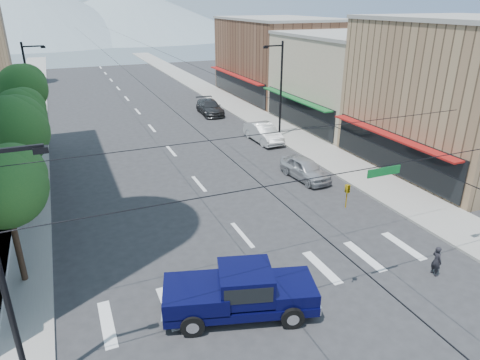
{
  "coord_description": "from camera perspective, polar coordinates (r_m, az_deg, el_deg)",
  "views": [
    {
      "loc": [
        -8.39,
        -13.48,
        12.3
      ],
      "look_at": [
        0.25,
        6.92,
        3.0
      ],
      "focal_mm": 32.0,
      "sensor_mm": 36.0,
      "label": 1
    }
  ],
  "objects": [
    {
      "name": "shop_mid",
      "position": [
        47.66,
        14.36,
        12.66
      ],
      "size": [
        12.0,
        14.0,
        9.0
      ],
      "primitive_type": "cube",
      "color": "tan",
      "rests_on": "ground"
    },
    {
      "name": "mountain_right",
      "position": [
        175.82,
        -14.65,
        21.02
      ],
      "size": [
        90.0,
        90.0,
        18.0
      ],
      "primitive_type": "cone",
      "color": "gray",
      "rests_on": "ground"
    },
    {
      "name": "shop_near",
      "position": [
        37.46,
        27.4,
        9.81
      ],
      "size": [
        12.0,
        14.0,
        11.0
      ],
      "primitive_type": "cube",
      "color": "#8C6B4C",
      "rests_on": "ground"
    },
    {
      "name": "tree_far",
      "position": [
        41.21,
        -26.88,
        11.01
      ],
      "size": [
        4.09,
        4.09,
        7.52
      ],
      "color": "black",
      "rests_on": "ground"
    },
    {
      "name": "signal_rig",
      "position": [
        16.97,
        10.34,
        -4.45
      ],
      "size": [
        21.8,
        0.2,
        9.0
      ],
      "color": "black",
      "rests_on": "ground"
    },
    {
      "name": "tree_midnear",
      "position": [
        27.54,
        -27.93,
        6.01
      ],
      "size": [
        4.09,
        4.09,
        7.52
      ],
      "color": "black",
      "rests_on": "ground"
    },
    {
      "name": "tree_near",
      "position": [
        21.07,
        -28.65,
        -0.45
      ],
      "size": [
        3.65,
        3.64,
        6.71
      ],
      "color": "black",
      "rests_on": "ground"
    },
    {
      "name": "parked_car_mid",
      "position": [
        40.45,
        3.12,
        6.31
      ],
      "size": [
        1.99,
        5.29,
        1.72
      ],
      "primitive_type": "imported",
      "rotation": [
        0.0,
        0.0,
        0.03
      ],
      "color": "silver",
      "rests_on": "ground"
    },
    {
      "name": "ground",
      "position": [
        20.08,
        7.33,
        -15.22
      ],
      "size": [
        160.0,
        160.0,
        0.0
      ],
      "primitive_type": "plane",
      "color": "#28282B",
      "rests_on": "ground"
    },
    {
      "name": "sidewalk_left",
      "position": [
        54.98,
        -26.33,
        7.57
      ],
      "size": [
        4.0,
        120.0,
        0.15
      ],
      "primitive_type": "cube",
      "color": "gray",
      "rests_on": "ground"
    },
    {
      "name": "parked_car_near",
      "position": [
        32.09,
        8.69,
        1.49
      ],
      "size": [
        2.28,
        4.81,
        1.59
      ],
      "primitive_type": "imported",
      "rotation": [
        0.0,
        0.0,
        0.09
      ],
      "color": "#ADADB1",
      "rests_on": "ground"
    },
    {
      "name": "tree_midfar",
      "position": [
        34.47,
        -27.12,
        8.04
      ],
      "size": [
        3.65,
        3.64,
        6.71
      ],
      "color": "black",
      "rests_on": "ground"
    },
    {
      "name": "sidewalk_right",
      "position": [
        58.52,
        -2.07,
        10.7
      ],
      "size": [
        4.0,
        120.0,
        0.15
      ],
      "primitive_type": "cube",
      "color": "gray",
      "rests_on": "ground"
    },
    {
      "name": "parked_car_far",
      "position": [
        50.8,
        -4.05,
        9.66
      ],
      "size": [
        2.67,
        5.82,
        1.65
      ],
      "primitive_type": "imported",
      "rotation": [
        0.0,
        0.0,
        -0.06
      ],
      "color": "#29292B",
      "rests_on": "ground"
    },
    {
      "name": "mountain_left",
      "position": [
        163.62,
        -27.02,
        20.04
      ],
      "size": [
        80.0,
        80.0,
        22.0
      ],
      "primitive_type": "cone",
      "color": "gray",
      "rests_on": "ground"
    },
    {
      "name": "pickup_truck",
      "position": [
        18.4,
        -0.1,
        -14.58
      ],
      "size": [
        6.8,
        3.97,
        2.18
      ],
      "rotation": [
        0.0,
        0.0,
        -0.28
      ],
      "color": "#070733",
      "rests_on": "ground"
    },
    {
      "name": "pedestrian",
      "position": [
        22.93,
        24.73,
        -9.75
      ],
      "size": [
        0.41,
        0.59,
        1.55
      ],
      "primitive_type": "imported",
      "rotation": [
        0.0,
        0.0,
        1.49
      ],
      "color": "black",
      "rests_on": "ground"
    },
    {
      "name": "lamp_pole_ne",
      "position": [
        40.94,
        5.33,
        12.32
      ],
      "size": [
        2.0,
        0.25,
        9.0
      ],
      "color": "black",
      "rests_on": "ground"
    },
    {
      "name": "shop_far",
      "position": [
        60.99,
        5.17,
        15.8
      ],
      "size": [
        12.0,
        18.0,
        10.0
      ],
      "primitive_type": "cube",
      "color": "brown",
      "rests_on": "ground"
    },
    {
      "name": "lamp_pole_nw",
      "position": [
        44.16,
        -26.06,
        10.92
      ],
      "size": [
        2.0,
        0.25,
        9.0
      ],
      "color": "black",
      "rests_on": "ground"
    }
  ]
}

